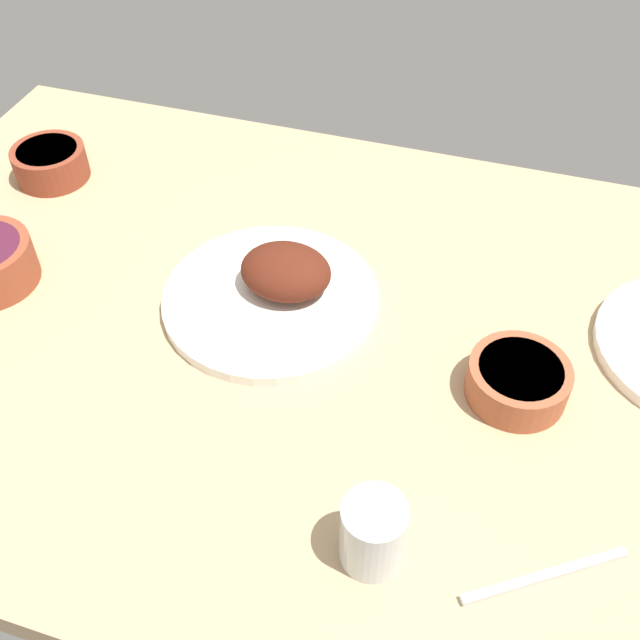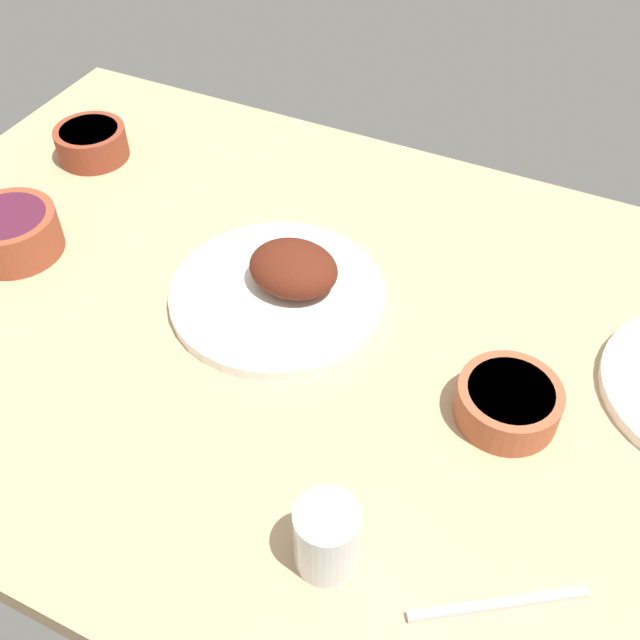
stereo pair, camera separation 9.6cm
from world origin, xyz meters
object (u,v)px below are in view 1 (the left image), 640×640
at_px(bowl_cream, 50,162).
at_px(bowl_soup, 518,380).
at_px(plate_near_viewer, 276,289).
at_px(spoon_loose, 545,576).
at_px(water_tumbler, 373,533).

bearing_deg(bowl_cream, bowl_soup, 163.49).
relative_size(plate_near_viewer, spoon_loose, 1.62).
distance_m(bowl_cream, water_tumbler, 0.81).
bearing_deg(spoon_loose, water_tumbler, -24.92).
bearing_deg(bowl_soup, spoon_loose, 104.35).
xyz_separation_m(plate_near_viewer, spoon_loose, (-0.38, 0.29, -0.02)).
distance_m(bowl_soup, water_tumbler, 0.28).
height_order(plate_near_viewer, bowl_soup, plate_near_viewer).
height_order(bowl_cream, spoon_loose, bowl_cream).
relative_size(bowl_cream, water_tumbler, 1.36).
bearing_deg(bowl_cream, water_tumbler, 143.78).
bearing_deg(spoon_loose, bowl_soup, -109.39).
bearing_deg(spoon_loose, bowl_cream, -62.52).
relative_size(bowl_cream, spoon_loose, 0.64).
distance_m(plate_near_viewer, bowl_cream, 0.47).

